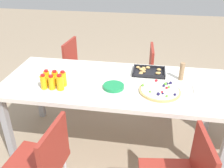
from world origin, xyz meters
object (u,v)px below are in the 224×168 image
chair_far_right (160,73)px  juice_bottle_2 (60,83)px  juice_bottle_0 (44,82)px  juice_bottle_5 (63,79)px  fruit_pizza (160,91)px  party_table (115,88)px  juice_bottle_4 (55,78)px  cardboard_tube (182,71)px  juice_bottle_1 (52,83)px  napkin_stack (203,90)px  snack_tray (149,72)px  chair_near_left (41,162)px  chair_far_left (80,66)px  plate_stack (114,87)px  juice_bottle_3 (47,78)px

chair_far_right → juice_bottle_2: size_ratio=5.76×
juice_bottle_0 → juice_bottle_5: size_ratio=0.96×
juice_bottle_5 → fruit_pizza: bearing=1.7°
party_table → juice_bottle_4: size_ratio=14.51×
cardboard_tube → juice_bottle_5: bearing=-164.7°
party_table → juice_bottle_2: size_ratio=14.43×
juice_bottle_2 → cardboard_tube: bearing=19.0°
juice_bottle_1 → napkin_stack: bearing=7.9°
juice_bottle_1 → snack_tray: bearing=28.9°
chair_near_left → napkin_stack: (1.17, 0.78, 0.25)m
party_table → chair_far_left: size_ratio=2.51×
party_table → plate_stack: size_ratio=11.24×
party_table → chair_near_left: 0.93m
cardboard_tube → chair_far_right: bearing=105.1°
snack_tray → cardboard_tube: bearing=-17.2°
chair_near_left → plate_stack: chair_near_left is taller
chair_far_left → juice_bottle_2: juice_bottle_2 is taller
chair_far_left → juice_bottle_0: bearing=5.2°
juice_bottle_0 → plate_stack: 0.61m
plate_stack → napkin_stack: bearing=6.0°
chair_near_left → juice_bottle_0: bearing=23.1°
snack_tray → napkin_stack: bearing=-30.1°
chair_far_right → juice_bottle_5: juice_bottle_5 is taller
juice_bottle_5 → cardboard_tube: cardboard_tube is taller
fruit_pizza → juice_bottle_1: bearing=-173.9°
party_table → juice_bottle_4: juice_bottle_4 is taller
juice_bottle_3 → juice_bottle_5: 0.15m
chair_far_left → chair_near_left: (0.18, -1.61, 0.00)m
juice_bottle_4 → plate_stack: (0.52, 0.03, -0.05)m
party_table → juice_bottle_5: (-0.45, -0.14, 0.13)m
party_table → chair_far_left: 1.00m
napkin_stack → cardboard_tube: bearing=133.5°
juice_bottle_2 → plate_stack: bearing=12.4°
juice_bottle_4 → napkin_stack: (1.29, 0.11, -0.06)m
fruit_pizza → party_table: bearing=163.5°
party_table → juice_bottle_0: 0.65m
juice_bottle_4 → cardboard_tube: bearing=14.5°
chair_far_left → juice_bottle_3: (-0.01, -0.94, 0.31)m
chair_far_left → juice_bottle_0: size_ratio=6.09×
juice_bottle_4 → chair_near_left: bearing=-80.3°
chair_far_right → juice_bottle_3: bearing=-52.3°
juice_bottle_2 → chair_far_left: bearing=97.6°
snack_tray → napkin_stack: size_ratio=2.08×
party_table → cardboard_tube: cardboard_tube is taller
cardboard_tube → napkin_stack: bearing=-46.5°
fruit_pizza → plate_stack: bearing=179.9°
plate_stack → juice_bottle_1: bearing=-169.4°
juice_bottle_3 → snack_tray: (0.89, 0.39, -0.05)m
juice_bottle_1 → juice_bottle_4: bearing=83.9°
party_table → snack_tray: snack_tray is taller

